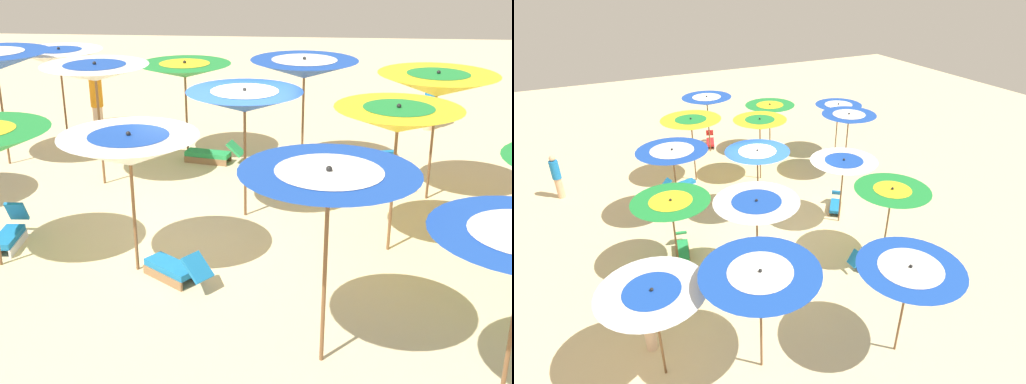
# 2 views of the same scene
# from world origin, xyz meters

# --- Properties ---
(ground) EXTENTS (41.29, 41.29, 0.04)m
(ground) POSITION_xyz_m (0.00, 0.00, -0.02)
(ground) COLOR beige
(beach_umbrella_1) EXTENTS (2.17, 2.17, 2.47)m
(beach_umbrella_1) POSITION_xyz_m (-1.33, 3.75, 2.21)
(beach_umbrella_1) COLOR brown
(beach_umbrella_1) RESTS_ON ground
(beach_umbrella_2) EXTENTS (2.17, 2.17, 2.44)m
(beach_umbrella_2) POSITION_xyz_m (-2.63, 1.33, 2.20)
(beach_umbrella_2) COLOR brown
(beach_umbrella_2) RESTS_ON ground
(beach_umbrella_3) EXTENTS (2.00, 2.00, 2.19)m
(beach_umbrella_3) POSITION_xyz_m (-3.35, -1.22, 1.98)
(beach_umbrella_3) COLOR brown
(beach_umbrella_3) RESTS_ON ground
(beach_umbrella_4) EXTENTS (2.03, 2.03, 2.24)m
(beach_umbrella_4) POSITION_xyz_m (-4.49, -4.38, 1.99)
(beach_umbrella_4) COLOR brown
(beach_umbrella_4) RESTS_ON ground
(beach_umbrella_6) EXTENTS (1.95, 1.95, 2.42)m
(beach_umbrella_6) POSITION_xyz_m (0.94, 2.79, 2.17)
(beach_umbrella_6) COLOR brown
(beach_umbrella_6) RESTS_ON ground
(beach_umbrella_7) EXTENTS (2.00, 2.00, 2.34)m
(beach_umbrella_7) POSITION_xyz_m (-0.26, 0.36, 2.11)
(beach_umbrella_7) COLOR brown
(beach_umbrella_7) RESTS_ON ground
(beach_umbrella_8) EXTENTS (2.07, 2.07, 2.48)m
(beach_umbrella_8) POSITION_xyz_m (-1.63, -2.64, 2.26)
(beach_umbrella_8) COLOR brown
(beach_umbrella_8) RESTS_ON ground
(beach_umbrella_11) EXTENTS (2.01, 2.01, 2.49)m
(beach_umbrella_11) POSITION_xyz_m (4.03, 1.69, 2.25)
(beach_umbrella_11) COLOR brown
(beach_umbrella_11) RESTS_ON ground
(beach_umbrella_12) EXTENTS (2.02, 2.02, 2.19)m
(beach_umbrella_12) POSITION_xyz_m (1.93, -1.08, 1.92)
(beach_umbrella_12) COLOR brown
(beach_umbrella_12) RESTS_ON ground
(lounger_0) EXTENTS (1.38, 0.70, 0.58)m
(lounger_0) POSITION_xyz_m (-2.10, 3.21, 0.20)
(lounger_0) COLOR silver
(lounger_0) RESTS_ON ground
(lounger_2) EXTENTS (1.06, 0.40, 0.62)m
(lounger_2) POSITION_xyz_m (1.28, -3.36, 0.21)
(lounger_2) COLOR silver
(lounger_2) RESTS_ON ground
(lounger_3) EXTENTS (1.00, 1.15, 0.54)m
(lounger_3) POSITION_xyz_m (2.22, -0.44, 0.20)
(lounger_3) COLOR olive
(lounger_3) RESTS_ON ground
(lounger_4) EXTENTS (0.64, 1.35, 0.52)m
(lounger_4) POSITION_xyz_m (-3.09, -0.65, 0.19)
(lounger_4) COLOR olive
(lounger_4) RESTS_ON ground
(beachgoer_0) EXTENTS (0.30, 0.30, 1.75)m
(beachgoer_0) POSITION_xyz_m (-4.59, -3.62, 0.92)
(beachgoer_0) COLOR beige
(beachgoer_0) RESTS_ON ground
(beachgoer_1) EXTENTS (0.30, 0.30, 1.60)m
(beachgoer_1) POSITION_xyz_m (-6.03, 4.49, 0.83)
(beachgoer_1) COLOR #D8A87F
(beachgoer_1) RESTS_ON ground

